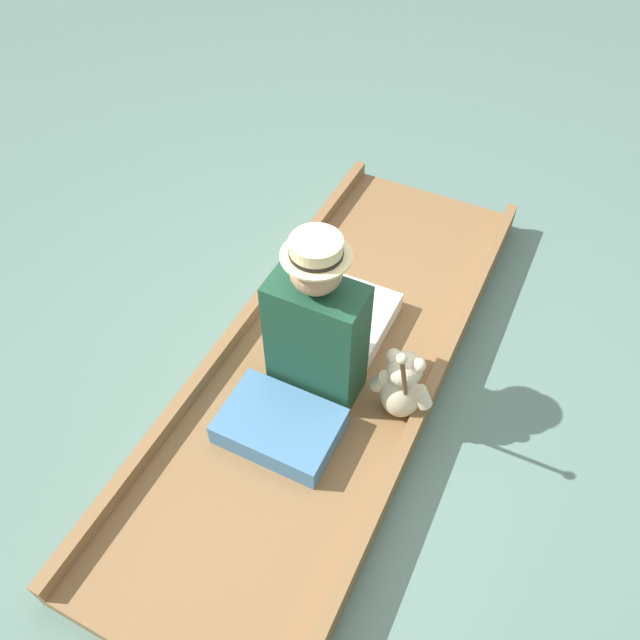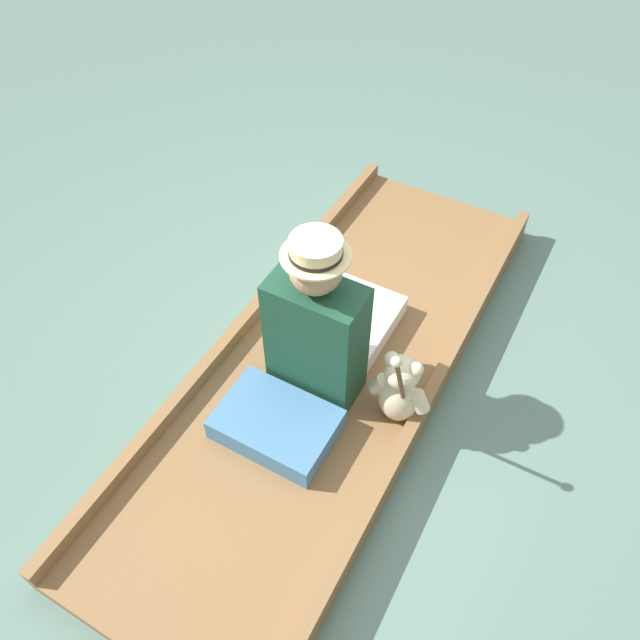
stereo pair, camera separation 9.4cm
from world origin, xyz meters
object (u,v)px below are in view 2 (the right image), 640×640
(seated_person, at_px, (325,326))
(teddy_bear, at_px, (400,390))
(wine_glass, at_px, (287,290))
(walking_cane, at_px, (401,384))

(seated_person, height_order, teddy_bear, seated_person)
(seated_person, xyz_separation_m, wine_glass, (-0.42, 0.33, -0.27))
(walking_cane, bearing_deg, teddy_bear, 105.93)
(seated_person, height_order, walking_cane, seated_person)
(seated_person, xyz_separation_m, walking_cane, (0.45, -0.18, 0.07))
(seated_person, relative_size, walking_cane, 1.33)
(teddy_bear, height_order, walking_cane, walking_cane)
(wine_glass, bearing_deg, seated_person, -38.70)
(seated_person, bearing_deg, wine_glass, 142.85)
(seated_person, relative_size, wine_glass, 8.94)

